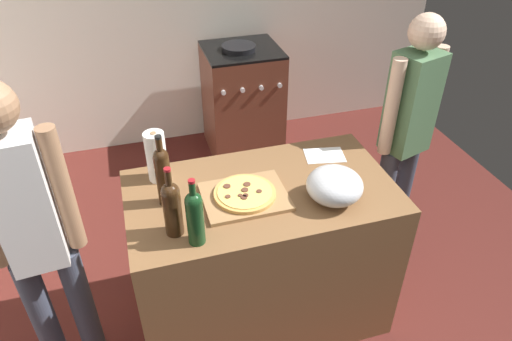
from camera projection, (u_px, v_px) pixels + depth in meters
The scene contains 13 objects.
ground_plane at pixel (224, 237), 3.35m from camera, with size 4.65×3.50×0.02m, color #511E19.
counter at pixel (261, 255), 2.57m from camera, with size 1.32×0.73×0.90m, color brown.
cutting_board at pixel (245, 197), 2.25m from camera, with size 0.40×0.32×0.02m, color #9E7247.
pizza at pixel (245, 193), 2.24m from camera, with size 0.30×0.30×0.03m.
mixing_bowl at pixel (335, 186), 2.20m from camera, with size 0.27×0.27×0.16m.
paper_towel_roll at pixel (156, 157), 2.32m from camera, with size 0.10×0.10×0.27m.
wine_bottle_clear at pixel (195, 216), 1.94m from camera, with size 0.07×0.07×0.32m.
wine_bottle_dark at pixel (163, 174), 2.14m from camera, with size 0.07×0.07×0.37m.
wine_bottle_amber at pixel (172, 206), 1.98m from camera, with size 0.08×0.08×0.34m.
recipe_sheet at pixel (325, 155), 2.56m from camera, with size 0.21×0.15×0.00m, color white.
stove at pixel (243, 100), 4.04m from camera, with size 0.61×0.59×0.97m.
person_in_stripes at pixel (35, 235), 1.97m from camera, with size 0.38×0.22×1.65m.
person_in_red at pixel (406, 129), 2.75m from camera, with size 0.39×0.26×1.59m.
Camera 1 is at (-0.49, -0.98, 2.31)m, focal length 33.17 mm.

